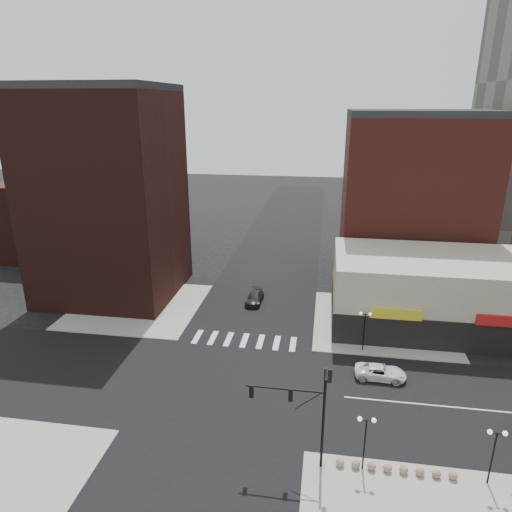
# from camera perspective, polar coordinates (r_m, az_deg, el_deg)

# --- Properties ---
(ground) EXTENTS (240.00, 240.00, 0.00)m
(ground) POSITION_cam_1_polar(r_m,az_deg,el_deg) (41.81, -3.41, -15.95)
(ground) COLOR black
(ground) RESTS_ON ground
(road_ew) EXTENTS (200.00, 14.00, 0.02)m
(road_ew) POSITION_cam_1_polar(r_m,az_deg,el_deg) (41.80, -3.41, -15.94)
(road_ew) COLOR black
(road_ew) RESTS_ON ground
(road_ns) EXTENTS (14.00, 200.00, 0.02)m
(road_ns) POSITION_cam_1_polar(r_m,az_deg,el_deg) (41.80, -3.41, -15.93)
(road_ns) COLOR black
(road_ns) RESTS_ON ground
(sidewalk_nw) EXTENTS (15.00, 15.00, 0.12)m
(sidewalk_nw) POSITION_cam_1_polar(r_m,az_deg,el_deg) (57.97, -14.53, -6.04)
(sidewalk_nw) COLOR gray
(sidewalk_nw) RESTS_ON ground
(sidewalk_ne) EXTENTS (15.00, 15.00, 0.12)m
(sidewalk_ne) POSITION_cam_1_polar(r_m,az_deg,el_deg) (53.99, 15.39, -8.04)
(sidewalk_ne) COLOR gray
(sidewalk_ne) RESTS_ON ground
(building_nw) EXTENTS (16.00, 15.00, 25.00)m
(building_nw) POSITION_cam_1_polar(r_m,az_deg,el_deg) (59.54, -18.02, 6.92)
(building_nw) COLOR #351510
(building_nw) RESTS_ON ground
(building_nw_low) EXTENTS (20.00, 18.00, 12.00)m
(building_nw_low) POSITION_cam_1_polar(r_m,az_deg,el_deg) (80.31, -21.03, 4.71)
(building_nw_low) COLOR #351510
(building_nw_low) RESTS_ON ground
(building_ne_midrise) EXTENTS (18.00, 15.00, 22.00)m
(building_ne_midrise) POSITION_cam_1_polar(r_m,az_deg,el_deg) (65.29, 18.85, 6.47)
(building_ne_midrise) COLOR maroon
(building_ne_midrise) RESTS_ON ground
(building_ne_row) EXTENTS (24.20, 12.20, 8.00)m
(building_ne_row) POSITION_cam_1_polar(r_m,az_deg,el_deg) (54.32, 22.47, -4.90)
(building_ne_row) COLOR #C1B399
(building_ne_row) RESTS_ON ground
(traffic_signal) EXTENTS (5.59, 3.09, 7.77)m
(traffic_signal) POSITION_cam_1_polar(r_m,az_deg,el_deg) (31.85, 6.70, -17.62)
(traffic_signal) COLOR black
(traffic_signal) RESTS_ON ground
(street_lamp_se_a) EXTENTS (1.22, 0.32, 4.16)m
(street_lamp_se_a) POSITION_cam_1_polar(r_m,az_deg,el_deg) (32.89, 13.57, -20.39)
(street_lamp_se_a) COLOR black
(street_lamp_se_a) RESTS_ON sidewalk_se
(street_lamp_se_b) EXTENTS (1.22, 0.32, 4.16)m
(street_lamp_se_b) POSITION_cam_1_polar(r_m,az_deg,el_deg) (34.63, 27.73, -20.03)
(street_lamp_se_b) COLOR black
(street_lamp_se_b) RESTS_ON sidewalk_se
(street_lamp_ne) EXTENTS (1.22, 0.32, 4.16)m
(street_lamp_ne) POSITION_cam_1_polar(r_m,az_deg,el_deg) (46.50, 13.44, -7.95)
(street_lamp_ne) COLOR black
(street_lamp_ne) RESTS_ON sidewalk_ne
(bollard_row) EXTENTS (7.92, 0.57, 0.57)m
(bollard_row) POSITION_cam_1_polar(r_m,az_deg,el_deg) (35.04, 17.06, -24.09)
(bollard_row) COLOR #866F5D
(bollard_row) RESTS_ON sidewalk_se
(white_suv) EXTENTS (4.60, 2.23, 1.26)m
(white_suv) POSITION_cam_1_polar(r_m,az_deg,el_deg) (43.89, 15.29, -13.82)
(white_suv) COLOR white
(white_suv) RESTS_ON ground
(dark_sedan_north) EXTENTS (1.96, 4.55, 1.30)m
(dark_sedan_north) POSITION_cam_1_polar(r_m,az_deg,el_deg) (56.89, -0.18, -5.23)
(dark_sedan_north) COLOR black
(dark_sedan_north) RESTS_ON ground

